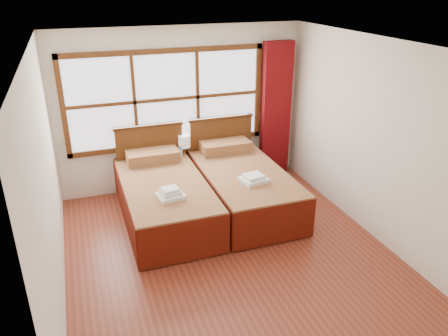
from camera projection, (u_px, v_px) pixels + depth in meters
name	position (u px, v px, depth m)	size (l,w,h in m)	color
floor	(230.00, 254.00, 5.59)	(4.50, 4.50, 0.00)	brown
ceiling	(231.00, 45.00, 4.54)	(4.50, 4.50, 0.00)	white
wall_back	(182.00, 109.00, 7.01)	(4.00, 4.00, 0.00)	silver
wall_left	(47.00, 185.00, 4.46)	(4.50, 4.50, 0.00)	silver
wall_right	(374.00, 141.00, 5.67)	(4.50, 4.50, 0.00)	silver
window	(167.00, 99.00, 6.82)	(3.16, 0.06, 1.56)	white
curtain	(276.00, 110.00, 7.42)	(0.50, 0.16, 2.30)	maroon
bed_left	(164.00, 196.00, 6.30)	(1.17, 2.26, 1.14)	#3A1E0C
bed_right	(241.00, 184.00, 6.67)	(1.18, 2.28, 1.15)	#3A1E0C
nightstand	(186.00, 174.00, 7.19)	(0.41, 0.40, 0.54)	#4F2A11
towels_left	(170.00, 194.00, 5.68)	(0.37, 0.34, 0.14)	white
towels_right	(254.00, 179.00, 6.12)	(0.40, 0.36, 0.10)	white
lamp	(184.00, 142.00, 7.05)	(0.19, 0.19, 0.38)	#BC923C
bottle_near	(181.00, 155.00, 6.97)	(0.06, 0.06, 0.24)	#A4BFD3
bottle_far	(180.00, 155.00, 6.97)	(0.06, 0.06, 0.23)	#A4BFD3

